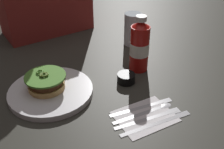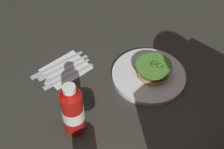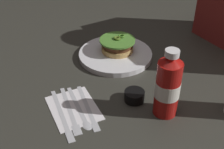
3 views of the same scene
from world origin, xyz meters
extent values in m
plane|color=#33332B|center=(0.00, 0.00, 0.00)|extent=(3.00, 3.00, 0.00)
cylinder|color=white|center=(-0.17, 0.05, 0.01)|extent=(0.26, 0.26, 0.02)
cylinder|color=tan|center=(-0.17, 0.06, 0.03)|extent=(0.11, 0.11, 0.02)
cylinder|color=#512D19|center=(-0.17, 0.06, 0.04)|extent=(0.10, 0.10, 0.02)
cylinder|color=red|center=(-0.17, 0.06, 0.05)|extent=(0.09, 0.09, 0.01)
cylinder|color=#4D8730|center=(-0.17, 0.06, 0.06)|extent=(0.12, 0.12, 0.01)
torus|color=#447A23|center=(-0.18, 0.09, 0.07)|extent=(0.02, 0.02, 0.01)
torus|color=#506A23|center=(-0.18, 0.06, 0.07)|extent=(0.02, 0.02, 0.01)
torus|color=#4C6C1C|center=(-0.17, 0.06, 0.07)|extent=(0.02, 0.02, 0.01)
cylinder|color=#AC1410|center=(0.15, 0.02, 0.08)|extent=(0.06, 0.06, 0.16)
cone|color=#AC1410|center=(0.15, 0.02, 0.17)|extent=(0.06, 0.06, 0.02)
cylinder|color=white|center=(0.15, 0.02, 0.19)|extent=(0.04, 0.04, 0.02)
cylinder|color=white|center=(0.15, 0.02, 0.08)|extent=(0.07, 0.07, 0.04)
cylinder|color=black|center=(0.06, -0.02, 0.02)|extent=(0.06, 0.06, 0.03)
cube|color=white|center=(0.01, -0.19, 0.00)|extent=(0.17, 0.14, 0.00)
cube|color=silver|center=(0.00, -0.23, 0.00)|extent=(0.19, 0.04, 0.00)
cube|color=silver|center=(0.08, -0.24, 0.00)|extent=(0.08, 0.03, 0.00)
cube|color=silver|center=(0.01, -0.20, 0.00)|extent=(0.20, 0.05, 0.00)
cube|color=silver|center=(0.09, -0.22, 0.00)|extent=(0.04, 0.03, 0.00)
cube|color=silver|center=(0.01, -0.18, 0.00)|extent=(0.19, 0.04, 0.00)
ellipsoid|color=silver|center=(0.09, -0.19, 0.00)|extent=(0.04, 0.03, 0.00)
cube|color=silver|center=(0.01, -0.15, 0.00)|extent=(0.17, 0.05, 0.00)
cube|color=silver|center=(0.08, -0.17, 0.00)|extent=(0.08, 0.03, 0.00)
camera|label=1|loc=(-0.38, -0.61, 0.50)|focal=42.86mm
camera|label=2|loc=(0.43, 0.43, 0.79)|focal=47.42mm
camera|label=3|loc=(0.60, -0.41, 0.55)|focal=47.15mm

